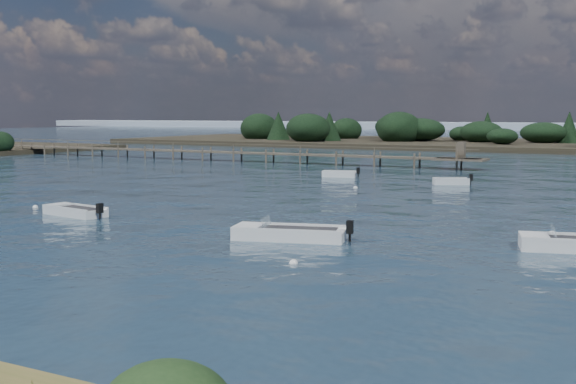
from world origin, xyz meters
The scene contains 11 objects.
ground centered at (0.00, 60.00, 0.00)m, with size 400.00×400.00×0.00m, color #172937.
tender_far_white centered at (-2.86, 34.65, 0.15)m, with size 3.27×1.71×1.10m.
tender_far_grey_b centered at (7.39, 32.74, 0.14)m, with size 2.96×2.16×1.02m.
dinghy_mid_grey centered at (-5.53, 6.41, 0.14)m, with size 4.21×2.04×1.05m.
dinghy_mid_white_a centered at (8.03, 5.41, 0.16)m, with size 5.26×3.04×1.21m.
buoy_b centered at (10.59, 1.00, 0.00)m, with size 0.32×0.32×0.32m, color silver.
buoy_c centered at (-9.94, 7.70, 0.00)m, with size 0.32×0.32×0.32m, color silver.
buoy_d centered at (17.83, 12.23, 0.00)m, with size 0.32×0.32×0.32m, color silver.
buoy_e centered at (1.97, 26.82, 0.00)m, with size 0.32×0.32×0.32m, color silver.
jetty centered at (-21.74, 47.99, 0.98)m, with size 64.50×3.20×3.40m.
distant_haze centered at (-90.00, 230.00, 0.00)m, with size 280.00×20.00×2.40m, color #8E9EB0.
Camera 1 is at (22.68, -21.69, 5.41)m, focal length 45.00 mm.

